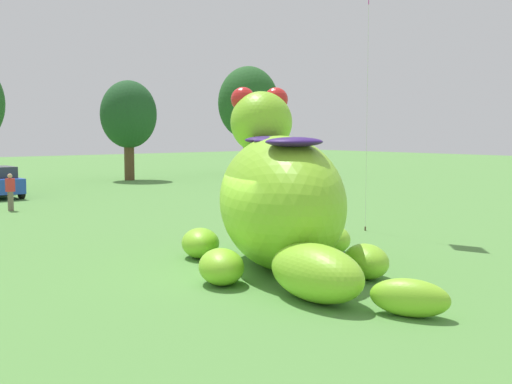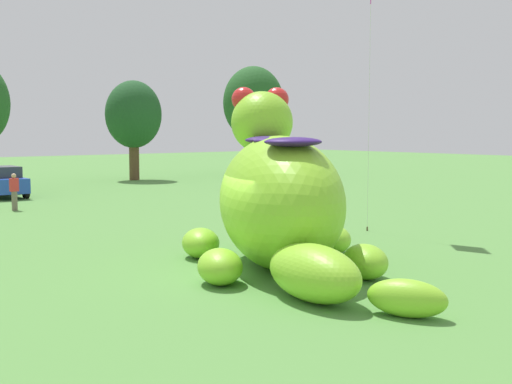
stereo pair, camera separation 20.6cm
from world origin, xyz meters
name	(u,v)px [view 2 (the right image)]	position (x,y,z in m)	size (l,w,h in m)	color
ground_plane	(243,274)	(0.00, 0.00, 0.00)	(160.00, 160.00, 0.00)	#568E42
giant_inflatable_creature	(280,200)	(1.27, -0.01, 1.83)	(6.68, 9.80, 5.00)	#8CD12D
car_blue	(3,182)	(1.87, 23.75, 0.86)	(2.04, 4.15, 1.72)	#2347B7
tree_centre_left	(133,115)	(13.88, 30.81, 4.79)	(4.13, 4.13, 7.33)	brown
tree_centre	(253,104)	(24.91, 30.41, 5.87)	(5.06, 5.06, 8.98)	brown
spectator_by_cars	(14,192)	(0.29, 17.44, 0.85)	(0.38, 0.26, 1.71)	#726656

